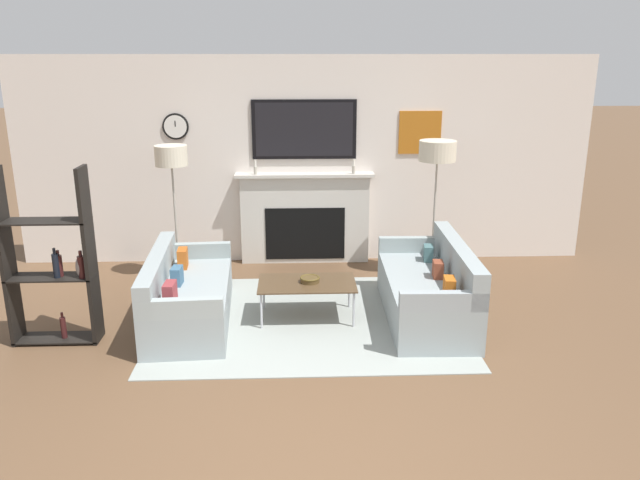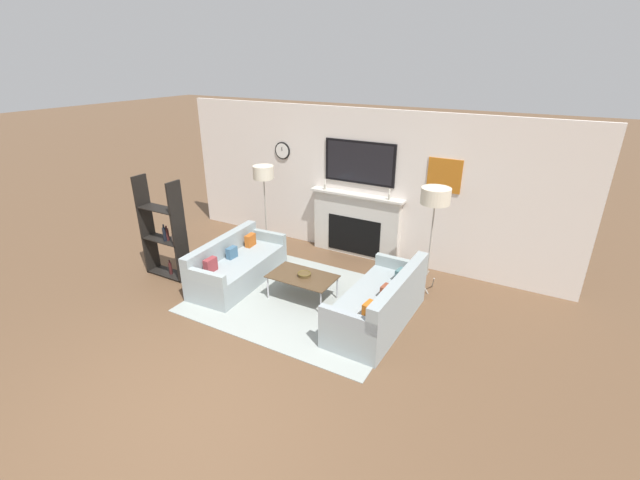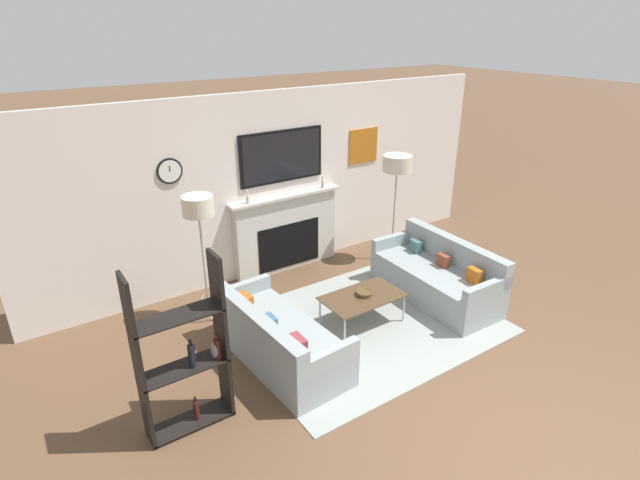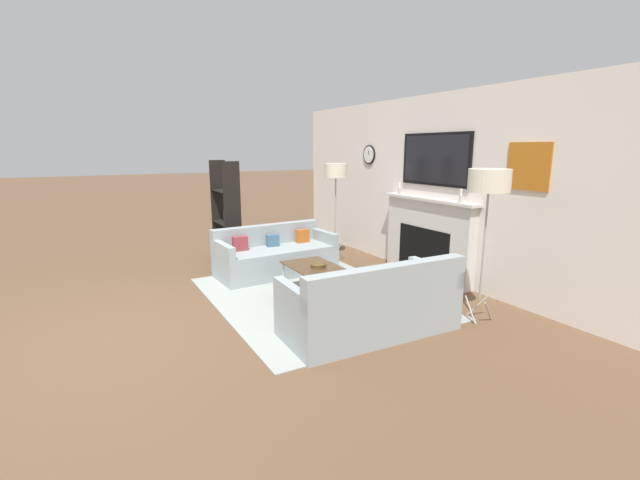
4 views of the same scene
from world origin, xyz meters
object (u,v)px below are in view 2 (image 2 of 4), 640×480
Objects in this scene: couch_left at (237,267)px; couch_right at (379,305)px; floor_lamp_right at (436,197)px; decorative_bowl at (304,274)px; floor_lamp_left at (263,174)px; coffee_table at (302,277)px; shelf_unit at (164,232)px.

couch_left is 2.55m from couch_right.
couch_left is 3.39m from floor_lamp_right.
decorative_bowl is 0.12× the size of floor_lamp_left.
floor_lamp_right reaches higher than couch_left.
decorative_bowl reaches higher than coffee_table.
couch_left is at bearing -179.98° from couch_right.
decorative_bowl is (0.03, 0.01, 0.06)m from coffee_table.
couch_left is 8.89× the size of decorative_bowl.
couch_left is at bearing -177.66° from decorative_bowl.
floor_lamp_left is 3.16m from floor_lamp_right.
shelf_unit is at bearing -117.03° from floor_lamp_left.
floor_lamp_right is at bearing 22.74° from shelf_unit.
couch_left is 1.30m from decorative_bowl.
floor_lamp_right reaches higher than coffee_table.
coffee_table is 2.30m from floor_lamp_left.
floor_lamp_left is at bearing -180.00° from floor_lamp_right.
decorative_bowl is 2.29m from floor_lamp_left.
floor_lamp_right reaches higher than decorative_bowl.
couch_right is 1.29m from coffee_table.
coffee_table is at bearing 2.00° from couch_left.
floor_lamp_left is at bearing 103.43° from couch_left.
shelf_unit reaches higher than couch_right.
couch_left is 1.11× the size of floor_lamp_left.
coffee_table is at bearing -164.39° from decorative_bowl.
decorative_bowl is at bearing 177.64° from couch_right.
floor_lamp_right is at bearing 76.63° from couch_right.
decorative_bowl is 0.12× the size of shelf_unit.
shelf_unit is at bearing -173.80° from couch_right.
shelf_unit is (-4.02, -1.69, -0.77)m from floor_lamp_right.
couch_right is at bearing -2.36° from decorative_bowl.
floor_lamp_left reaches higher than couch_right.
shelf_unit is at bearing -169.50° from decorative_bowl.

